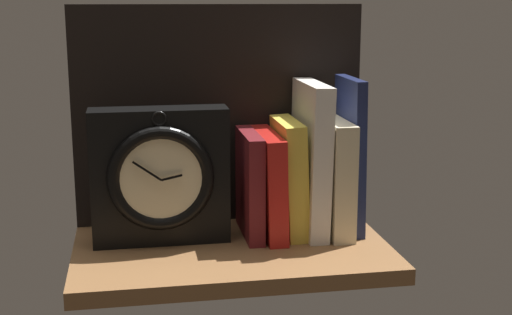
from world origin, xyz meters
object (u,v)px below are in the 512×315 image
Objects in this scene: book_navy_bierce at (350,155)px; framed_clock at (160,176)px; book_red_requiem at (269,184)px; book_yellow_seinlanguage at (289,177)px; book_white_catcher at (311,158)px; book_cream_twain at (332,175)px; book_maroon_dawkins at (250,184)px.

book_navy_bierce reaches higher than framed_clock.
book_red_requiem is 3.67cm from book_yellow_seinlanguage.
book_white_catcher is 0.97× the size of book_navy_bierce.
book_cream_twain is at bearing 0.00° from book_red_requiem.
book_white_catcher is (3.59, 0.00, 3.07)cm from book_yellow_seinlanguage.
book_navy_bierce reaches higher than book_yellow_seinlanguage.
book_yellow_seinlanguage is 21.54cm from framed_clock.
book_red_requiem is (3.17, 0.00, -0.08)cm from book_maroon_dawkins.
book_cream_twain reaches higher than book_red_requiem.
book_maroon_dawkins is 0.79× the size of framed_clock.
book_cream_twain is at bearing 3.17° from framed_clock.
book_white_catcher is at bearing 180.00° from book_cream_twain.
framed_clock reaches higher than book_yellow_seinlanguage.
book_white_catcher reaches higher than framed_clock.
book_maroon_dawkins reaches higher than book_red_requiem.
framed_clock reaches higher than book_cream_twain.
framed_clock reaches higher than book_maroon_dawkins.
book_white_catcher is (10.31, 0.00, 3.97)cm from book_maroon_dawkins.
framed_clock is at bearing -173.81° from book_maroon_dawkins.
book_navy_bierce reaches higher than book_white_catcher.
book_yellow_seinlanguage is (6.71, 0.00, 0.90)cm from book_maroon_dawkins.
book_maroon_dawkins is 17.63cm from book_navy_bierce.
book_maroon_dawkins is at bearing 180.00° from book_navy_bierce.
book_cream_twain is (10.91, 0.00, 1.01)cm from book_red_requiem.
book_yellow_seinlanguage is at bearing 180.00° from book_navy_bierce.
book_white_catcher reaches higher than book_yellow_seinlanguage.
book_yellow_seinlanguage is 4.73cm from book_white_catcher.
book_maroon_dawkins is 0.90× the size of book_cream_twain.
book_red_requiem is 0.78× the size of framed_clock.
book_red_requiem is 0.68× the size of book_white_catcher.
framed_clock is (-31.82, -1.60, -1.95)cm from book_navy_bierce.
book_maroon_dawkins is 0.69× the size of book_white_catcher.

